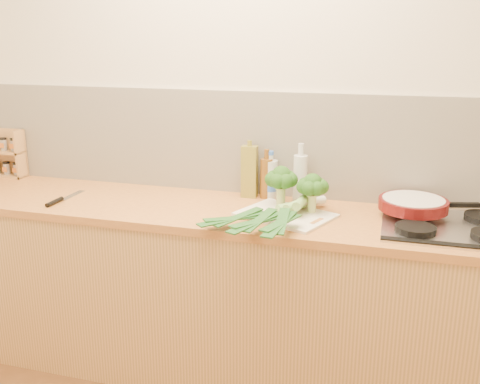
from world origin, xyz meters
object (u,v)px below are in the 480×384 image
object	(u,v)px
skillet	(414,204)
gas_hob	(450,226)
chopping_board	(286,215)
spice_rack	(7,156)
chefs_knife	(59,200)

from	to	relation	value
skillet	gas_hob	bearing A→B (deg)	-50.57
chopping_board	spice_rack	size ratio (longest dim) A/B	1.44
gas_hob	skillet	distance (m)	0.20
chefs_knife	spice_rack	world-z (taller)	spice_rack
spice_rack	chefs_knife	bearing A→B (deg)	-32.01
gas_hob	spice_rack	world-z (taller)	spice_rack
chefs_knife	spice_rack	size ratio (longest dim) A/B	1.09
chopping_board	chefs_knife	world-z (taller)	chefs_knife
chefs_knife	skillet	distance (m)	1.74
gas_hob	spice_rack	bearing A→B (deg)	174.28
gas_hob	chopping_board	world-z (taller)	gas_hob
spice_rack	skillet	bearing A→B (deg)	-3.28
gas_hob	skillet	bearing A→B (deg)	143.44
chefs_knife	skillet	world-z (taller)	skillet
chopping_board	chefs_knife	xyz separation A→B (m)	(-1.15, -0.10, 0.00)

